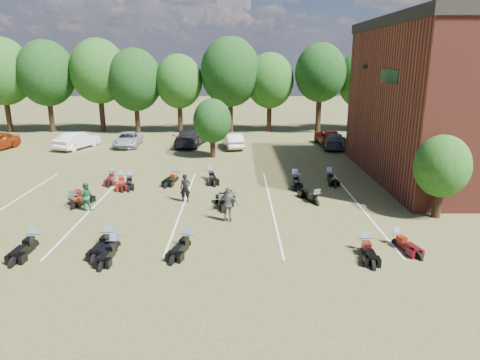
{
  "coord_description": "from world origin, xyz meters",
  "views": [
    {
      "loc": [
        0.08,
        -20.04,
        7.93
      ],
      "look_at": [
        0.23,
        4.0,
        1.2
      ],
      "focal_mm": 32.0,
      "sensor_mm": 36.0,
      "label": 1
    }
  ],
  "objects_px": {
    "motorcycle_14": "(113,180)",
    "car_4": "(186,138)",
    "person_green": "(86,196)",
    "motorcycle_3": "(114,253)",
    "person_black": "(185,188)",
    "motorcycle_7": "(74,207)",
    "motorcycle_0": "(34,248)",
    "person_grey": "(228,205)"
  },
  "relations": [
    {
      "from": "person_black",
      "to": "motorcycle_7",
      "type": "relative_size",
      "value": 0.66
    },
    {
      "from": "car_4",
      "to": "person_black",
      "type": "xyz_separation_m",
      "value": [
        1.89,
        -16.63,
        0.05
      ]
    },
    {
      "from": "person_grey",
      "to": "motorcycle_14",
      "type": "distance_m",
      "value": 11.33
    },
    {
      "from": "motorcycle_0",
      "to": "motorcycle_3",
      "type": "xyz_separation_m",
      "value": [
        3.67,
        -0.58,
        0.0
      ]
    },
    {
      "from": "car_4",
      "to": "motorcycle_14",
      "type": "xyz_separation_m",
      "value": [
        -3.65,
        -11.89,
        -0.78
      ]
    },
    {
      "from": "motorcycle_0",
      "to": "person_green",
      "type": "bearing_deg",
      "value": 83.64
    },
    {
      "from": "person_black",
      "to": "motorcycle_0",
      "type": "xyz_separation_m",
      "value": [
        -5.94,
        -6.29,
        -0.82
      ]
    },
    {
      "from": "person_green",
      "to": "motorcycle_3",
      "type": "distance_m",
      "value": 6.3
    },
    {
      "from": "car_4",
      "to": "motorcycle_7",
      "type": "relative_size",
      "value": 1.83
    },
    {
      "from": "person_grey",
      "to": "motorcycle_3",
      "type": "distance_m",
      "value": 6.15
    },
    {
      "from": "car_4",
      "to": "person_green",
      "type": "relative_size",
      "value": 2.88
    },
    {
      "from": "motorcycle_0",
      "to": "motorcycle_3",
      "type": "distance_m",
      "value": 3.72
    },
    {
      "from": "person_grey",
      "to": "person_green",
      "type": "bearing_deg",
      "value": 2.72
    },
    {
      "from": "motorcycle_3",
      "to": "motorcycle_7",
      "type": "xyz_separation_m",
      "value": [
        -3.91,
        6.04,
        0.0
      ]
    },
    {
      "from": "person_green",
      "to": "motorcycle_3",
      "type": "height_order",
      "value": "person_green"
    },
    {
      "from": "motorcycle_3",
      "to": "motorcycle_14",
      "type": "relative_size",
      "value": 0.91
    },
    {
      "from": "motorcycle_3",
      "to": "car_4",
      "type": "bearing_deg",
      "value": 92.65
    },
    {
      "from": "motorcycle_7",
      "to": "motorcycle_14",
      "type": "distance_m",
      "value": 5.62
    },
    {
      "from": "person_green",
      "to": "person_grey",
      "type": "height_order",
      "value": "person_grey"
    },
    {
      "from": "person_green",
      "to": "motorcycle_0",
      "type": "xyz_separation_m",
      "value": [
        -0.69,
        -4.9,
        -0.79
      ]
    },
    {
      "from": "motorcycle_7",
      "to": "person_green",
      "type": "bearing_deg",
      "value": 136.6
    },
    {
      "from": "motorcycle_0",
      "to": "motorcycle_7",
      "type": "relative_size",
      "value": 0.93
    },
    {
      "from": "person_black",
      "to": "person_grey",
      "type": "bearing_deg",
      "value": -52.53
    },
    {
      "from": "motorcycle_14",
      "to": "car_4",
      "type": "bearing_deg",
      "value": 66.85
    },
    {
      "from": "car_4",
      "to": "person_black",
      "type": "bearing_deg",
      "value": -83.71
    },
    {
      "from": "person_black",
      "to": "motorcycle_0",
      "type": "relative_size",
      "value": 0.71
    },
    {
      "from": "car_4",
      "to": "person_green",
      "type": "height_order",
      "value": "person_green"
    },
    {
      "from": "motorcycle_3",
      "to": "motorcycle_7",
      "type": "bearing_deg",
      "value": 126.49
    },
    {
      "from": "person_black",
      "to": "motorcycle_3",
      "type": "bearing_deg",
      "value": -109.73
    },
    {
      "from": "person_black",
      "to": "motorcycle_14",
      "type": "relative_size",
      "value": 0.73
    },
    {
      "from": "person_grey",
      "to": "motorcycle_0",
      "type": "xyz_separation_m",
      "value": [
        -8.48,
        -3.15,
        -0.91
      ]
    },
    {
      "from": "person_black",
      "to": "car_4",
      "type": "bearing_deg",
      "value": 95.01
    },
    {
      "from": "person_black",
      "to": "motorcycle_0",
      "type": "bearing_deg",
      "value": -134.84
    },
    {
      "from": "motorcycle_0",
      "to": "motorcycle_3",
      "type": "height_order",
      "value": "motorcycle_0"
    },
    {
      "from": "person_green",
      "to": "motorcycle_0",
      "type": "relative_size",
      "value": 0.68
    },
    {
      "from": "car_4",
      "to": "motorcycle_7",
      "type": "bearing_deg",
      "value": -103.99
    },
    {
      "from": "person_black",
      "to": "person_grey",
      "type": "xyz_separation_m",
      "value": [
        2.54,
        -3.14,
        0.08
      ]
    },
    {
      "from": "person_green",
      "to": "motorcycle_14",
      "type": "relative_size",
      "value": 0.71
    },
    {
      "from": "car_4",
      "to": "person_green",
      "type": "bearing_deg",
      "value": -100.75
    },
    {
      "from": "person_grey",
      "to": "person_black",
      "type": "bearing_deg",
      "value": -35.6
    },
    {
      "from": "person_black",
      "to": "motorcycle_3",
      "type": "relative_size",
      "value": 0.81
    },
    {
      "from": "person_green",
      "to": "motorcycle_7",
      "type": "relative_size",
      "value": 0.63
    }
  ]
}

